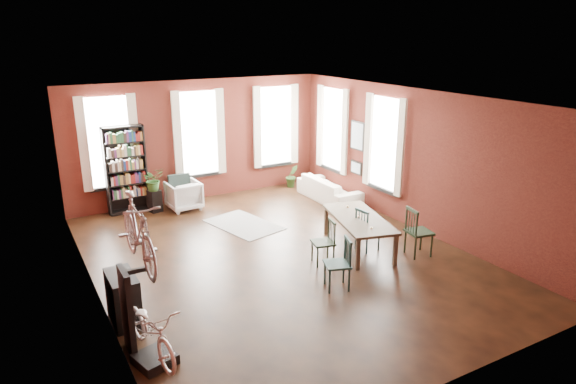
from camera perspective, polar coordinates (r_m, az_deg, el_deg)
room at (r=10.45m, az=-1.41°, el=5.00°), size 9.00×9.04×3.22m
dining_table at (r=10.87m, az=7.81°, el=-4.55°), size 1.43×2.22×0.70m
dining_chair_a at (r=9.17m, az=5.49°, el=-7.96°), size 0.55×0.55×0.94m
dining_chair_b at (r=10.10m, az=3.91°, el=-5.60°), size 0.49×0.49×0.89m
dining_chair_c at (r=10.75m, az=14.37°, el=-4.30°), size 0.54×0.54×1.01m
dining_chair_d at (r=10.82m, az=8.84°, el=-4.10°), size 0.46×0.46×0.91m
bookshelf at (r=13.35m, az=-17.58°, el=2.37°), size 1.00×0.32×2.20m
white_armchair at (r=13.40m, az=-11.52°, el=-0.22°), size 0.82×0.77×0.81m
cream_sofa at (r=13.89m, az=4.60°, el=0.74°), size 0.61×2.08×0.81m
striped_rug at (r=12.23m, az=-4.94°, el=-3.62°), size 1.53×2.03×0.01m
bike_trainer at (r=7.66m, az=-14.57°, el=-17.53°), size 0.61×0.61×0.14m
bike_wall_rack at (r=7.67m, az=-17.42°, el=-12.66°), size 0.16×0.60×1.30m
console_table at (r=8.58m, az=-17.84°, el=-11.19°), size 0.40×0.80×0.80m
plant_stand at (r=13.41m, az=-14.58°, el=-0.96°), size 0.34×0.34×0.56m
plant_by_sofa at (r=15.08m, az=0.43°, el=1.13°), size 0.45×0.71×0.30m
plant_small at (r=12.33m, az=9.05°, el=-3.28°), size 0.37×0.45×0.14m
bicycle_floor at (r=7.23m, az=-15.19°, el=-12.22°), size 0.62×0.85×1.49m
bicycle_hung at (r=7.11m, az=-16.54°, el=-1.85°), size 0.47×1.00×1.66m
plant_on_stand at (r=13.25m, az=-14.74°, el=1.10°), size 0.68×0.71×0.45m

